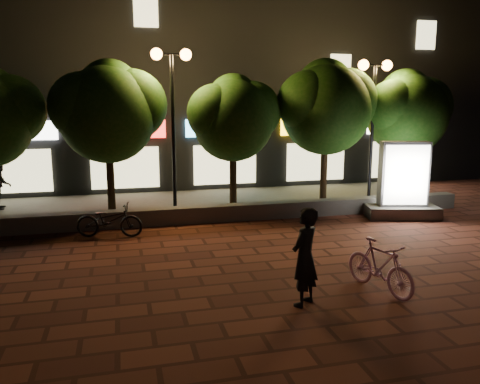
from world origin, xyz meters
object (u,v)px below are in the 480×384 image
object	(u,v)px
tree_left	(109,108)
ad_kiosk	(403,187)
tree_mid	(234,115)
street_lamp_left	(172,89)
rider	(305,257)
scooter_pink	(380,266)
tree_far_right	(408,109)
street_lamp_right	(374,94)
pedestrian	(1,183)
tree_right	(327,104)
scooter_parked	(109,220)

from	to	relation	value
tree_left	ad_kiosk	bearing A→B (deg)	-14.76
tree_left	tree_mid	xyz separation A→B (m)	(4.00, -0.00, -0.23)
street_lamp_left	rider	size ratio (longest dim) A/B	2.86
scooter_pink	tree_left	bearing A→B (deg)	107.46
tree_far_right	street_lamp_right	size ratio (longest dim) A/B	0.96
tree_mid	ad_kiosk	distance (m)	5.92
scooter_pink	street_lamp_right	bearing A→B (deg)	46.43
street_lamp_left	street_lamp_right	world-z (taller)	street_lamp_left
tree_far_right	pedestrian	xyz separation A→B (m)	(-14.16, 1.72, -2.40)
tree_left	tree_right	bearing A→B (deg)	0.00
tree_left	tree_far_right	xyz separation A→B (m)	(10.50, -0.00, -0.08)
tree_mid	scooter_pink	size ratio (longest dim) A/B	2.66
tree_far_right	scooter_pink	size ratio (longest dim) A/B	2.81
tree_far_right	street_lamp_right	world-z (taller)	street_lamp_right
ad_kiosk	scooter_parked	xyz separation A→B (m)	(-9.03, -0.11, -0.51)
pedestrian	ad_kiosk	bearing A→B (deg)	-113.41
pedestrian	tree_far_right	bearing A→B (deg)	-102.42
scooter_pink	scooter_parked	distance (m)	7.33
street_lamp_right	rider	distance (m)	9.89
street_lamp_left	scooter_parked	xyz separation A→B (m)	(-2.03, -2.20, -3.56)
ad_kiosk	rider	distance (m)	7.83
tree_right	rider	distance (m)	9.20
tree_mid	scooter_pink	bearing A→B (deg)	-82.13
rider	tree_far_right	bearing A→B (deg)	-172.53
tree_left	scooter_pink	xyz separation A→B (m)	(5.06, -7.68, -2.94)
tree_right	ad_kiosk	distance (m)	3.87
tree_left	pedestrian	size ratio (longest dim) A/B	2.76
tree_far_right	street_lamp_right	bearing A→B (deg)	-170.39
street_lamp_right	rider	world-z (taller)	street_lamp_right
tree_right	rider	bearing A→B (deg)	-116.23
street_lamp_right	pedestrian	size ratio (longest dim) A/B	2.81
ad_kiosk	pedestrian	bearing A→B (deg)	162.08
tree_far_right	street_lamp_right	distance (m)	1.66
tree_right	scooter_pink	bearing A→B (deg)	-106.29
tree_right	street_lamp_left	world-z (taller)	street_lamp_left
scooter_parked	pedestrian	world-z (taller)	pedestrian
tree_left	rider	distance (m)	8.97
rider	ad_kiosk	bearing A→B (deg)	-175.58
pedestrian	street_lamp_left	bearing A→B (deg)	-114.97
tree_far_right	rider	size ratio (longest dim) A/B	2.63
rider	street_lamp_left	bearing A→B (deg)	-119.77
scooter_parked	tree_far_right	bearing A→B (deg)	-62.78
tree_far_right	ad_kiosk	world-z (taller)	tree_far_right
tree_far_right	scooter_parked	size ratio (longest dim) A/B	2.65
tree_far_right	pedestrian	distance (m)	14.47
street_lamp_right	ad_kiosk	distance (m)	3.59
rider	tree_mid	bearing A→B (deg)	-134.87
tree_far_right	scooter_pink	xyz separation A→B (m)	(-5.44, -7.68, -2.86)
scooter_parked	pedestrian	bearing A→B (deg)	54.64
street_lamp_left	scooter_parked	bearing A→B (deg)	-132.75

